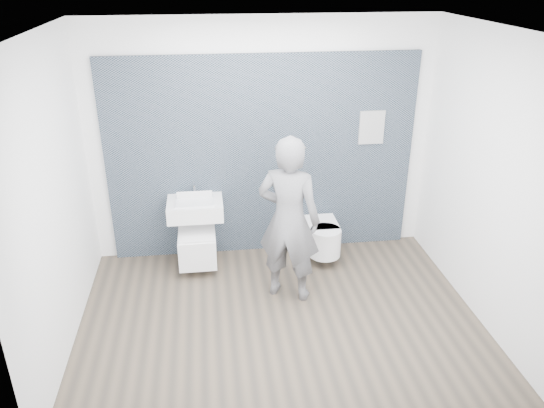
{
  "coord_description": "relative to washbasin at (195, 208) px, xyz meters",
  "views": [
    {
      "loc": [
        -0.65,
        -4.37,
        3.3
      ],
      "look_at": [
        0.0,
        0.6,
        1.0
      ],
      "focal_mm": 35.0,
      "sensor_mm": 36.0,
      "label": 1
    }
  ],
  "objects": [
    {
      "name": "toilet_rounded",
      "position": [
        1.5,
        -0.09,
        -0.44
      ],
      "size": [
        0.38,
        0.64,
        0.35
      ],
      "color": "white",
      "rests_on": "ground"
    },
    {
      "name": "ground",
      "position": [
        0.81,
        -1.2,
        -0.72
      ],
      "size": [
        4.0,
        4.0,
        0.0
      ],
      "primitive_type": "plane",
      "color": "brown",
      "rests_on": "ground"
    },
    {
      "name": "toilet_square",
      "position": [
        0.0,
        -0.07,
        -0.42
      ],
      "size": [
        0.43,
        0.62,
        0.81
      ],
      "color": "white",
      "rests_on": "ground"
    },
    {
      "name": "visitor",
      "position": [
        0.96,
        -0.79,
        0.17
      ],
      "size": [
        0.77,
        0.66,
        1.79
      ],
      "primitive_type": "imported",
      "rotation": [
        0.0,
        0.0,
        2.71
      ],
      "color": "slate",
      "rests_on": "ground"
    },
    {
      "name": "room_shell",
      "position": [
        0.81,
        -1.2,
        1.02
      ],
      "size": [
        4.0,
        4.0,
        4.0
      ],
      "color": "white",
      "rests_on": "ground"
    },
    {
      "name": "info_placard",
      "position": [
        2.1,
        0.22,
        -0.72
      ],
      "size": [
        0.3,
        0.03,
        0.4
      ],
      "primitive_type": "cube",
      "color": "silver",
      "rests_on": "ground"
    },
    {
      "name": "tile_wall",
      "position": [
        0.81,
        0.27,
        -0.72
      ],
      "size": [
        3.6,
        0.06,
        2.4
      ],
      "primitive_type": "cube",
      "color": "black",
      "rests_on": "ground"
    },
    {
      "name": "washbasin",
      "position": [
        0.0,
        0.0,
        0.0
      ],
      "size": [
        0.63,
        0.47,
        0.47
      ],
      "color": "white",
      "rests_on": "ground"
    }
  ]
}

